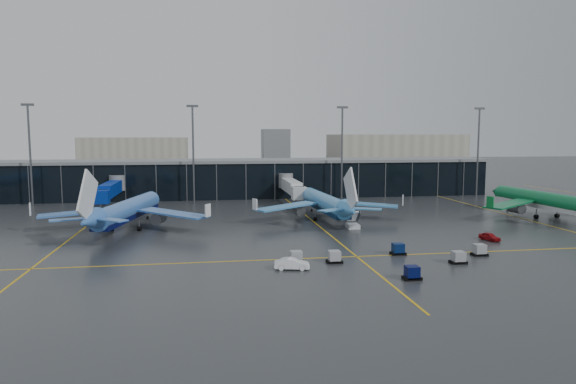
{
  "coord_description": "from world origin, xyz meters",
  "views": [
    {
      "loc": [
        -11.52,
        -86.35,
        17.81
      ],
      "look_at": [
        5.0,
        18.0,
        6.0
      ],
      "focal_mm": 32.0,
      "sensor_mm": 36.0,
      "label": 1
    }
  ],
  "objects": [
    {
      "name": "service_van_red",
      "position": [
        35.55,
        -7.4,
        0.66
      ],
      "size": [
        2.62,
        4.16,
        1.32
      ],
      "primitive_type": "imported",
      "rotation": [
        0.0,
        0.0,
        0.3
      ],
      "color": "maroon",
      "rests_on": "ground"
    },
    {
      "name": "jet_bridges",
      "position": [
        -35.0,
        42.99,
        4.55
      ],
      "size": [
        94.0,
        27.5,
        7.2
      ],
      "color": "#595B60",
      "rests_on": "ground"
    },
    {
      "name": "airliner_arkefly",
      "position": [
        -26.4,
        13.24,
        5.93
      ],
      "size": [
        40.87,
        44.54,
        11.86
      ],
      "primitive_type": null,
      "rotation": [
        0.0,
        0.0,
        -0.2
      ],
      "color": "#396CBC",
      "rests_on": "ground"
    },
    {
      "name": "ground",
      "position": [
        0.0,
        0.0,
        0.0
      ],
      "size": [
        600.0,
        600.0,
        0.0
      ],
      "primitive_type": "plane",
      "color": "#282B2D",
      "rests_on": "ground"
    },
    {
      "name": "airliner_klm_near",
      "position": [
        12.94,
        18.56,
        5.7
      ],
      "size": [
        34.38,
        38.67,
        11.4
      ],
      "primitive_type": null,
      "rotation": [
        0.0,
        0.0,
        0.05
      ],
      "color": "#3F8DD0",
      "rests_on": "ground"
    },
    {
      "name": "baggage_carts",
      "position": [
        14.52,
        -19.38,
        0.76
      ],
      "size": [
        29.8,
        14.48,
        1.7
      ],
      "color": "black",
      "rests_on": "ground"
    },
    {
      "name": "service_van_white",
      "position": [
        -0.59,
        -20.69,
        0.77
      ],
      "size": [
        4.89,
        2.45,
        1.54
      ],
      "primitive_type": "imported",
      "rotation": [
        0.0,
        0.0,
        1.39
      ],
      "color": "white",
      "rests_on": "ground"
    },
    {
      "name": "flood_masts",
      "position": [
        5.0,
        50.0,
        13.81
      ],
      "size": [
        203.0,
        0.5,
        25.5
      ],
      "color": "#595B60",
      "rests_on": "ground"
    },
    {
      "name": "mobile_airstair",
      "position": [
        15.92,
        7.5,
        0.77
      ],
      "size": [
        2.32,
        3.28,
        3.45
      ],
      "rotation": [
        0.0,
        0.0,
        -0.04
      ],
      "color": "white",
      "rests_on": "ground"
    },
    {
      "name": "airliner_aer_lingus",
      "position": [
        60.28,
        14.29,
        5.87
      ],
      "size": [
        36.15,
        40.47,
        11.74
      ],
      "primitive_type": null,
      "rotation": [
        0.0,
        0.0,
        0.07
      ],
      "color": "#0C6937",
      "rests_on": "ground"
    },
    {
      "name": "terminal_pier",
      "position": [
        0.0,
        62.0,
        5.42
      ],
      "size": [
        142.0,
        17.0,
        10.7
      ],
      "color": "black",
      "rests_on": "ground"
    },
    {
      "name": "distant_hangars",
      "position": [
        49.94,
        270.08,
        8.79
      ],
      "size": [
        260.0,
        71.0,
        22.0
      ],
      "color": "#B2AD99",
      "rests_on": "ground"
    },
    {
      "name": "taxi_lines",
      "position": [
        10.0,
        10.61,
        0.01
      ],
      "size": [
        220.0,
        120.0,
        0.02
      ],
      "color": "gold",
      "rests_on": "ground"
    }
  ]
}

